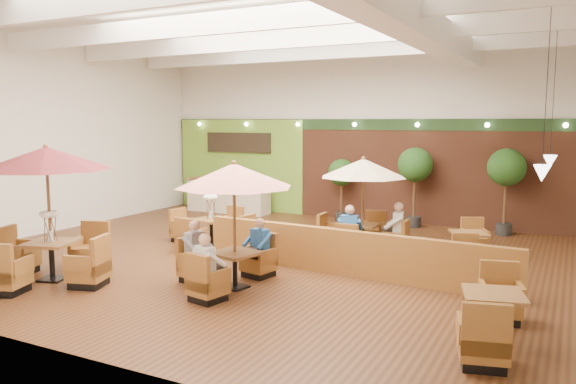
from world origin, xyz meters
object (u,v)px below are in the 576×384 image
Objects in this scene: topiary_1 at (415,168)px; topiary_2 at (506,171)px; service_counter at (228,196)px; topiary_0 at (341,175)px; table_0 at (48,189)px; diner_2 at (196,245)px; table_3 at (211,229)px; table_1 at (232,196)px; diner_4 at (396,223)px; table_2 at (363,186)px; table_4 at (493,318)px; diner_3 at (350,226)px; booth_divider at (348,253)px; diner_0 at (207,260)px; diner_1 at (258,241)px; table_5 at (468,247)px.

topiary_2 is at bearing 0.00° from topiary_1.
topiary_0 is (4.14, 0.20, 0.89)m from service_counter.
table_0 is 3.66× the size of diner_2.
topiary_2 is at bearing 45.07° from table_3.
diner_4 is at bearing 75.40° from table_1.
table_0 is 7.02m from table_2.
table_4 is 8.37m from topiary_2.
table_1 is 3.11× the size of diner_3.
booth_divider is at bearing 128.32° from table_4.
table_0 is 1.09× the size of table_4.
table_1 is 0.95× the size of table_4.
topiary_1 is at bearing 90.69° from table_1.
table_2 reaches higher than table_4.
topiary_2 reaches higher than table_4.
table_2 is 4.02m from table_3.
topiary_2 is (4.02, 7.67, 0.04)m from table_1.
table_4 is 8.96m from topiary_1.
diner_2 is 4.94m from diner_4.
diner_0 is (-1.60, -2.68, 0.27)m from booth_divider.
table_0 is 3.51× the size of diner_4.
table_0 is at bearing 43.71° from diner_1.
topiary_1 is 2.98× the size of diner_4.
table_5 is 3.00× the size of diner_4.
table_2 reaches higher than booth_divider.
topiary_2 is 3.14× the size of diner_2.
topiary_2 is 3.02× the size of diner_4.
diner_1 is (-4.71, 1.42, 0.38)m from table_4.
table_1 is 1.35m from diner_0.
topiary_2 reaches higher than table_2.
booth_divider is 3.46× the size of topiary_0.
table_2 is 4.63m from topiary_2.
booth_divider is 2.31m from diner_4.
topiary_1 is 7.01m from diner_1.
table_4 is 4.86m from table_5.
diner_1 is (0.90, -6.79, -0.73)m from topiary_0.
diner_0 is at bearing -46.99° from table_3.
service_counter is at bearing 143.06° from booth_divider.
diner_3 is at bearing 119.04° from table_4.
table_2 is 1.17× the size of topiary_0.
topiary_0 reaches higher than table_5.
table_5 is at bearing 88.40° from table_4.
diner_0 is (5.04, -8.36, 0.16)m from service_counter.
diner_1 is 3.71m from diner_4.
diner_0 is 0.97× the size of diner_3.
topiary_0 is at bearing 180.00° from topiary_1.
table_2 is (4.64, 5.26, -0.24)m from table_0.
topiary_1 is at bearing 95.28° from booth_divider.
diner_4 reaches higher than diner_0.
service_counter is 1.16× the size of table_4.
service_counter is 1.22× the size of table_1.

